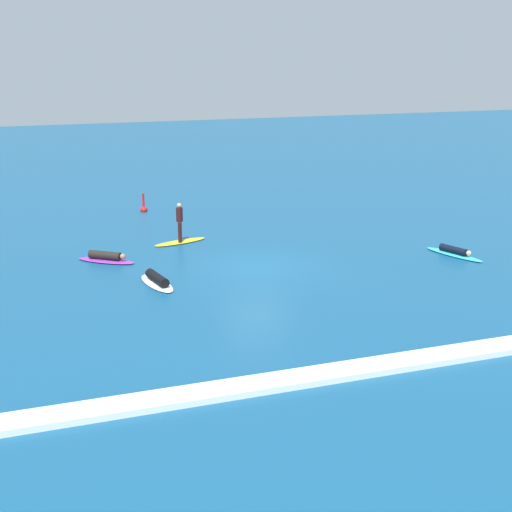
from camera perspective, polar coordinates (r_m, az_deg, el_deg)
The scene contains 7 objects.
ground_plane at distance 29.29m, azimuth -0.00°, elevation -0.94°, with size 120.00×120.00×0.00m, color navy.
surfer_on_white_board at distance 27.50m, azimuth -7.69°, elevation -1.87°, with size 1.19×2.57×0.43m.
surfer_on_purple_board at distance 30.74m, azimuth -11.53°, elevation -0.15°, with size 2.45×2.13×0.43m.
surfer_on_teal_board at distance 32.11m, azimuth 15.12°, elevation 0.27°, with size 1.43×2.90×0.39m.
surfer_on_yellow_board at distance 33.14m, azimuth -5.92°, elevation 1.83°, with size 2.66×1.36×1.82m.
marker_buoy at distance 39.79m, azimuth -8.70°, elevation 3.67°, with size 0.38×0.38×1.09m.
wave_crest at distance 20.61m, azimuth 9.55°, elevation -8.39°, with size 23.64×0.90×0.18m, color white.
Camera 1 is at (-9.38, -26.41, 8.50)m, focal length 51.62 mm.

